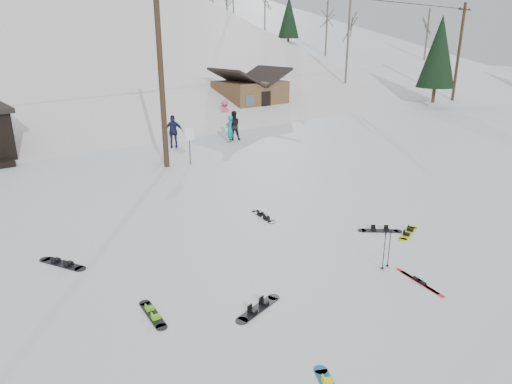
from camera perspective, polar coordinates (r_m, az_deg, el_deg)
ground at (r=11.55m, az=14.39°, el=-13.33°), size 200.00×200.00×0.00m
ridge_right at (r=74.23m, az=0.97°, el=5.50°), size 45.66×93.98×54.59m
treeline_right at (r=65.19m, az=4.24°, el=13.41°), size 20.00×60.00×10.00m
utility_pole at (r=22.12m, az=-11.84°, el=14.90°), size 2.00×0.26×9.00m
utility_pole_right at (r=47.81m, az=24.01°, el=15.61°), size 2.00×0.26×9.00m
trail_sign at (r=22.74m, az=-8.30°, el=6.50°), size 0.50×0.09×1.85m
cabin at (r=37.84m, az=-0.73°, el=11.86°), size 5.39×4.40×3.77m
hero_skis at (r=12.76m, az=19.74°, el=-10.51°), size 0.45×1.59×0.08m
ski_poles at (r=12.94m, az=16.01°, el=-6.92°), size 0.31×0.08×1.13m
board_scatter_a at (r=10.99m, az=0.30°, el=-14.30°), size 1.48×0.57×0.11m
board_scatter_b at (r=14.00m, az=-23.06°, el=-8.22°), size 0.90×1.50×0.12m
board_scatter_c at (r=11.05m, az=-12.79°, el=-14.66°), size 0.39×1.37×0.10m
board_scatter_d at (r=15.54m, az=15.23°, el=-4.65°), size 1.15×1.05×0.10m
board_scatter_e at (r=15.61m, az=18.49°, el=-4.87°), size 1.40×0.63×0.10m
board_scatter_f at (r=16.19m, az=0.92°, el=-2.99°), size 0.50×1.46×0.10m
skier_teal at (r=27.68m, az=-3.30°, el=7.86°), size 0.71×0.64×1.62m
skier_dark at (r=28.29m, az=-2.85°, el=8.30°), size 1.09×1.01×1.80m
skier_pink at (r=33.93m, az=-3.95°, el=9.91°), size 1.15×0.77×1.67m
skier_navy at (r=26.59m, az=-10.27°, el=7.44°), size 1.19×0.95×1.88m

